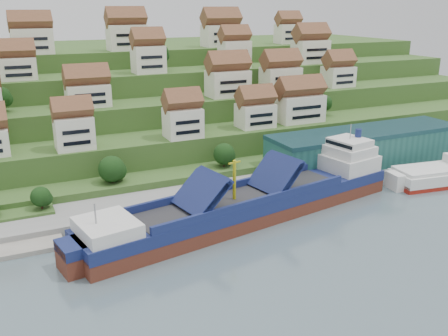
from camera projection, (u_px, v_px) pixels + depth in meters
name	position (u px, v px, depth m)	size (l,w,h in m)	color
ground	(230.00, 222.00, 112.13)	(300.00, 300.00, 0.00)	slate
quay	(273.00, 184.00, 132.73)	(180.00, 14.00, 2.20)	gray
hillside	(118.00, 100.00, 198.00)	(260.00, 128.00, 31.00)	#2D4C1E
hillside_village	(144.00, 76.00, 157.75)	(156.75, 63.06, 28.81)	white
hillside_trees	(131.00, 118.00, 141.02)	(132.12, 62.08, 31.27)	#193D14
warehouse	(366.00, 147.00, 145.38)	(60.00, 15.00, 10.00)	#215A53
flagpole	(278.00, 170.00, 125.86)	(1.28, 0.16, 8.00)	gray
cargo_ship	(256.00, 203.00, 114.04)	(80.47, 26.37, 17.66)	#59281B
second_ship	(443.00, 175.00, 136.00)	(28.53, 13.62, 7.96)	maroon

